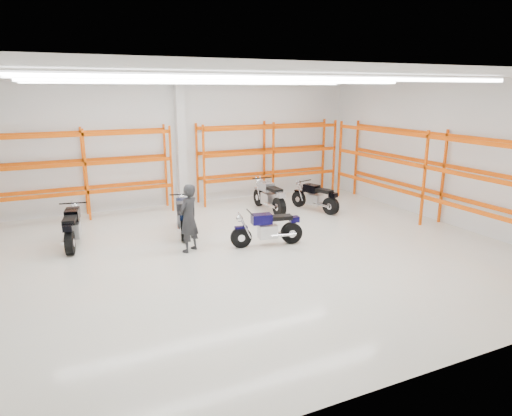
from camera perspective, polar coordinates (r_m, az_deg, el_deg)
name	(u,v)px	position (r m, az deg, el deg)	size (l,w,h in m)	color
ground	(246,253)	(12.13, -1.26, -5.64)	(14.00, 14.00, 0.00)	silver
room_shell	(245,128)	(11.44, -1.40, 10.01)	(14.02, 12.02, 4.51)	silver
motorcycle_main	(270,229)	(12.59, 1.77, -2.63)	(2.04, 0.75, 1.00)	black
motorcycle_back_a	(72,228)	(13.46, -21.99, -2.38)	(0.83, 2.22, 1.09)	black
motorcycle_back_b	(183,216)	(13.63, -9.11, -1.03)	(0.95, 2.29, 1.18)	black
motorcycle_back_c	(270,197)	(16.02, 1.74, 1.35)	(0.76, 2.28, 1.12)	black
motorcycle_back_d	(317,198)	(16.25, 7.57, 1.25)	(0.89, 2.03, 1.02)	black
standing_man	(189,218)	(12.13, -8.43, -1.28)	(0.66, 0.44, 1.82)	black
structural_column	(181,145)	(16.98, -9.34, 7.83)	(0.32, 0.32, 4.50)	white
pallet_racking_back_left	(84,165)	(16.12, -20.66, 5.07)	(5.67, 0.87, 3.00)	#E05402
pallet_racking_back_right	(269,153)	(17.95, 1.59, 6.88)	(5.67, 0.87, 3.00)	#E05402
pallet_racking_side	(435,168)	(15.38, 21.45, 4.68)	(0.87, 9.07, 3.00)	#E05402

